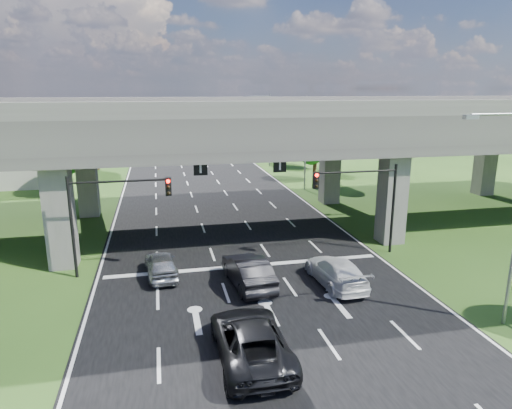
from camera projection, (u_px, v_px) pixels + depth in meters
name	position (u px, v px, depth m)	size (l,w,h in m)	color
ground	(258.00, 290.00, 24.99)	(160.00, 160.00, 0.00)	#244215
road	(230.00, 234.00, 34.45)	(18.00, 120.00, 0.03)	black
overpass	(224.00, 127.00, 34.40)	(80.00, 15.00, 10.00)	#3A3734
signal_right	(364.00, 193.00, 29.29)	(5.76, 0.54, 6.00)	black
signal_left	(110.00, 206.00, 26.08)	(5.76, 0.54, 6.00)	black
streetlight_far	(302.00, 136.00, 48.35)	(3.38, 0.25, 10.00)	gray
streetlight_beyond	(267.00, 125.00, 63.50)	(3.38, 0.25, 10.00)	gray
tree_left_near	(66.00, 149.00, 45.56)	(4.50, 4.50, 7.80)	black
tree_left_mid	(52.00, 147.00, 52.68)	(3.91, 3.90, 6.76)	black
tree_left_far	(96.00, 132.00, 60.83)	(4.80, 4.80, 8.32)	black
tree_right_near	(315.00, 144.00, 53.07)	(4.20, 4.20, 7.28)	black
tree_right_mid	(317.00, 139.00, 61.35)	(3.91, 3.90, 6.76)	black
tree_right_far	(273.00, 129.00, 67.94)	(4.50, 4.50, 7.80)	black
car_silver	(161.00, 264.00, 26.58)	(1.73, 4.31, 1.47)	#9A9DA1
car_dark	(248.00, 271.00, 25.30)	(1.81, 5.18, 1.71)	black
car_white	(336.00, 271.00, 25.51)	(2.12, 5.21, 1.51)	silver
car_trailing	(251.00, 340.00, 18.42)	(2.77, 6.00, 1.67)	black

